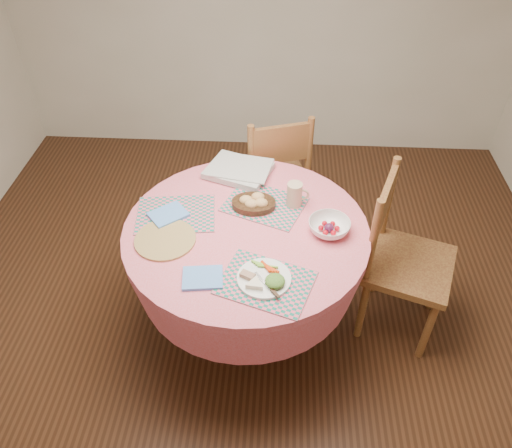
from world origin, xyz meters
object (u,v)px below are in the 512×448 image
Objects in this scene: wicker_trivet at (165,239)px; latte_mug at (295,194)px; chair_back at (273,174)px; chair_right at (401,256)px; fruit_bowl at (329,227)px; bread_bowl at (254,202)px; dining_table at (247,256)px; dinner_plate at (266,278)px.

latte_mug is at bearing 26.22° from wicker_trivet.
chair_back is at bearing 101.38° from latte_mug.
fruit_bowl is (-0.41, -0.08, 0.26)m from chair_right.
wicker_trivet is 0.81m from fruit_bowl.
fruit_bowl is (0.38, -0.17, -0.00)m from bread_bowl.
dining_table is at bearing 64.12° from chair_back.
bread_bowl is 0.85× the size of fruit_bowl.
latte_mug is (-0.58, 0.12, 0.30)m from chair_right.
fruit_bowl is (0.41, -0.00, 0.23)m from dining_table.
chair_back is 1.09m from wicker_trivet.
bread_bowl is (0.03, 0.16, 0.23)m from dining_table.
wicker_trivet is 0.56m from dinner_plate.
dining_table is 0.83m from chair_right.
dining_table is at bearing 179.57° from fruit_bowl.
chair_right is 3.32× the size of wicker_trivet.
dinner_plate is 0.90× the size of fruit_bowl.
fruit_bowl is at bearing 7.79° from wicker_trivet.
bread_bowl is (-0.79, 0.09, 0.26)m from chair_right.
chair_right is 7.57× the size of latte_mug.
chair_right reaches higher than latte_mug.
latte_mug is (0.21, 0.03, 0.04)m from bread_bowl.
fruit_bowl is at bearing 49.56° from dinner_plate.
chair_right reaches higher than chair_back.
dinner_plate is (0.50, -0.24, 0.02)m from wicker_trivet.
chair_back is 4.20× the size of bread_bowl.
chair_right is 1.25m from wicker_trivet.
wicker_trivet is at bearing 154.39° from dinner_plate.
fruit_bowl is at bearing -0.43° from dining_table.
chair_right reaches higher than fruit_bowl.
chair_right reaches higher than dinner_plate.
wicker_trivet is 2.28× the size of latte_mug.
fruit_bowl is at bearing -23.64° from bread_bowl.
bread_bowl is at bearing 103.67° from chair_right.
bread_bowl reaches higher than dining_table.
dinner_plate reaches higher than wicker_trivet.
wicker_trivet reaches higher than dining_table.
bread_bowl is at bearing 156.36° from fruit_bowl.
dinner_plate is (-0.71, -0.43, 0.25)m from chair_right.
chair_right is at bearing 31.32° from dinner_plate.
bread_bowl is (-0.08, 0.52, 0.01)m from dinner_plate.
wicker_trivet is 1.30× the size of bread_bowl.
fruit_bowl is at bearing 121.10° from chair_right.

